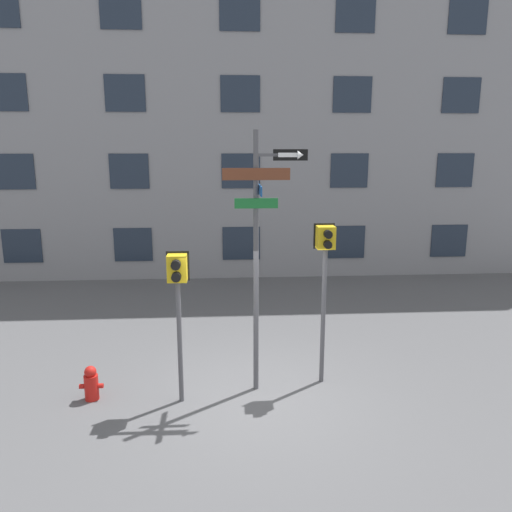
# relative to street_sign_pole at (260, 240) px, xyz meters

# --- Properties ---
(ground_plane) EXTENTS (60.00, 60.00, 0.00)m
(ground_plane) POSITION_rel_street_sign_pole_xyz_m (-0.05, -0.33, -2.67)
(ground_plane) COLOR #515154
(building_facade) EXTENTS (24.00, 0.63, 11.47)m
(building_facade) POSITION_rel_street_sign_pole_xyz_m (-0.05, 7.92, 3.06)
(building_facade) COLOR gray
(building_facade) RESTS_ON ground_plane
(street_sign_pole) EXTENTS (1.38, 0.86, 4.46)m
(street_sign_pole) POSITION_rel_street_sign_pole_xyz_m (0.00, 0.00, 0.00)
(street_sign_pole) COLOR #4C4C51
(street_sign_pole) RESTS_ON ground_plane
(pedestrian_signal_left) EXTENTS (0.37, 0.40, 2.55)m
(pedestrian_signal_left) POSITION_rel_street_sign_pole_xyz_m (-1.34, -0.36, -0.66)
(pedestrian_signal_left) COLOR #4C4C51
(pedestrian_signal_left) RESTS_ON ground_plane
(pedestrian_signal_right) EXTENTS (0.37, 0.40, 2.90)m
(pedestrian_signal_right) POSITION_rel_street_sign_pole_xyz_m (1.15, 0.20, -0.42)
(pedestrian_signal_right) COLOR #4C4C51
(pedestrian_signal_right) RESTS_ON ground_plane
(fire_hydrant) EXTENTS (0.39, 0.23, 0.60)m
(fire_hydrant) POSITION_rel_street_sign_pole_xyz_m (-2.87, -0.20, -2.39)
(fire_hydrant) COLOR red
(fire_hydrant) RESTS_ON ground_plane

